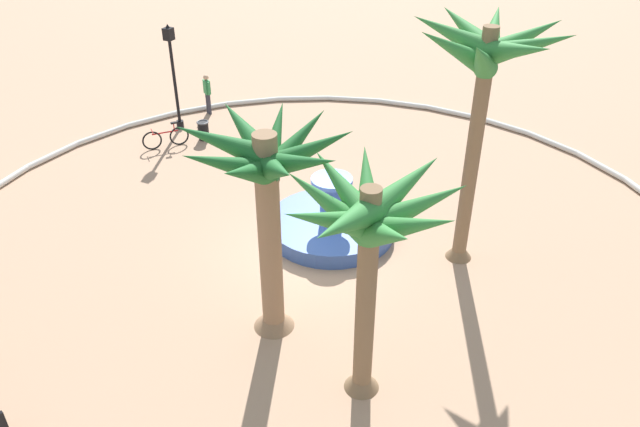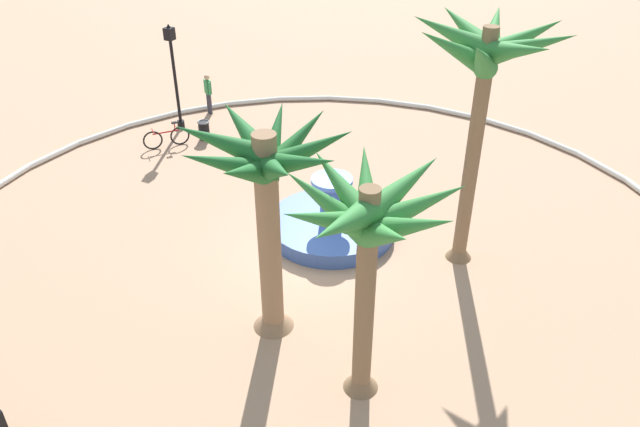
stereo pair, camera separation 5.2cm
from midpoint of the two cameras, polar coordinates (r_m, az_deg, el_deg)
name	(u,v)px [view 2 (the right image)]	position (r m, az deg, el deg)	size (l,w,h in m)	color
ground_plane	(315,248)	(17.79, -0.38, -3.14)	(80.00, 80.00, 0.00)	tan
plaza_curb	(315,245)	(17.73, -0.38, -2.87)	(22.30, 22.30, 0.20)	silver
fountain	(331,224)	(18.29, 1.13, -0.97)	(3.69, 3.69, 1.81)	#38569E
palm_tree_near_fountain	(267,181)	(12.96, -4.76, 2.95)	(3.70, 3.86, 5.32)	#8E6B4C
palm_tree_by_curb	(368,228)	(11.27, 4.53, -1.37)	(3.70, 3.53, 5.18)	brown
palm_tree_mid_plaza	(485,70)	(15.41, 14.93, 12.53)	(3.77, 3.87, 6.66)	brown
lamppost	(174,69)	(24.63, -13.12, 12.71)	(0.32, 0.32, 4.08)	black
trash_bin	(204,130)	(24.20, -10.46, 7.52)	(0.46, 0.46, 0.73)	black
bicycle_red_frame	(167,137)	(23.87, -13.75, 6.75)	(1.33, 1.18, 0.94)	black
person_cyclist_helmet	(208,92)	(26.28, -10.10, 10.86)	(0.36, 0.45, 1.65)	#33333D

